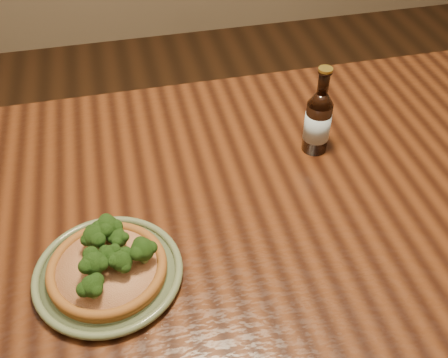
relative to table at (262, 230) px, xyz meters
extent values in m
cube|color=#49220F|center=(0.00, 0.00, 0.07)|extent=(1.60, 0.90, 0.04)
cylinder|color=#49220F|center=(0.73, 0.38, -0.30)|extent=(0.07, 0.07, 0.71)
cylinder|color=#606D4B|center=(-0.32, -0.12, 0.10)|extent=(0.24, 0.24, 0.01)
torus|color=#606D4B|center=(-0.32, -0.12, 0.11)|extent=(0.26, 0.26, 0.01)
torus|color=#606D4B|center=(-0.32, -0.12, 0.10)|extent=(0.21, 0.21, 0.01)
cylinder|color=#935721|center=(-0.32, -0.12, 0.11)|extent=(0.20, 0.20, 0.01)
torus|color=#935721|center=(-0.32, -0.12, 0.12)|extent=(0.21, 0.21, 0.02)
cylinder|color=#CFB47E|center=(-0.32, -0.12, 0.12)|extent=(0.17, 0.17, 0.01)
sphere|color=#2C541A|center=(-0.31, -0.06, 0.15)|extent=(0.04, 0.04, 0.04)
sphere|color=#2C541A|center=(-0.29, -0.14, 0.15)|extent=(0.05, 0.05, 0.04)
sphere|color=#2C541A|center=(-0.33, -0.13, 0.15)|extent=(0.04, 0.04, 0.04)
sphere|color=#2C541A|center=(-0.34, -0.18, 0.15)|extent=(0.05, 0.05, 0.04)
sphere|color=#2C541A|center=(-0.29, -0.08, 0.14)|extent=(0.04, 0.04, 0.03)
sphere|color=#2C541A|center=(-0.31, -0.12, 0.15)|extent=(0.04, 0.04, 0.03)
sphere|color=#2C541A|center=(-0.33, -0.08, 0.15)|extent=(0.06, 0.06, 0.04)
sphere|color=#2C541A|center=(-0.25, -0.12, 0.15)|extent=(0.05, 0.05, 0.04)
cylinder|color=black|center=(0.15, 0.13, 0.15)|extent=(0.05, 0.05, 0.12)
cone|color=black|center=(0.15, 0.13, 0.23)|extent=(0.05, 0.05, 0.03)
cylinder|color=black|center=(0.15, 0.13, 0.27)|extent=(0.02, 0.02, 0.05)
torus|color=black|center=(0.15, 0.13, 0.29)|extent=(0.03, 0.03, 0.00)
cylinder|color=#A58C33|center=(0.15, 0.13, 0.29)|extent=(0.03, 0.03, 0.01)
cylinder|color=silver|center=(0.15, 0.13, 0.16)|extent=(0.06, 0.06, 0.06)
camera|label=1|loc=(-0.24, -0.70, 0.84)|focal=42.00mm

